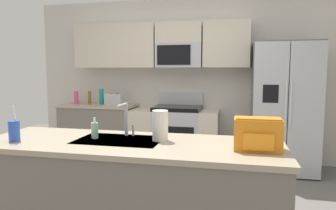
{
  "coord_description": "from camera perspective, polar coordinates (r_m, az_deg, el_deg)",
  "views": [
    {
      "loc": [
        0.78,
        -2.94,
        1.45
      ],
      "look_at": [
        -0.01,
        0.6,
        1.05
      ],
      "focal_mm": 33.31,
      "sensor_mm": 36.0,
      "label": 1
    }
  ],
  "objects": [
    {
      "name": "sink_faucet",
      "position": [
        2.63,
        -7.74,
        -2.1
      ],
      "size": [
        0.08,
        0.21,
        0.28
      ],
      "color": "#B7BABF",
      "rests_on": "island_counter"
    },
    {
      "name": "pepper_mill",
      "position": [
        5.33,
        -14.15,
        1.34
      ],
      "size": [
        0.05,
        0.05,
        0.22
      ],
      "primitive_type": "cylinder",
      "color": "brown",
      "rests_on": "back_counter"
    },
    {
      "name": "kitchen_wall_unit",
      "position": [
        5.11,
        2.2,
        6.54
      ],
      "size": [
        5.2,
        0.43,
        2.6
      ],
      "color": "beige",
      "rests_on": "ground"
    },
    {
      "name": "toaster",
      "position": [
        5.09,
        -9.82,
        1.02
      ],
      "size": [
        0.28,
        0.16,
        0.18
      ],
      "color": "#B7BABF",
      "rests_on": "back_counter"
    },
    {
      "name": "bottle_pink",
      "position": [
        5.43,
        -16.46,
        1.34
      ],
      "size": [
        0.08,
        0.08,
        0.21
      ],
      "primitive_type": "cylinder",
      "color": "#EA4C93",
      "rests_on": "back_counter"
    },
    {
      "name": "refrigerator",
      "position": [
        4.74,
        20.44,
        -0.46
      ],
      "size": [
        0.9,
        0.76,
        1.85
      ],
      "color": "#4C4F54",
      "rests_on": "ground"
    },
    {
      "name": "paper_towel_roll",
      "position": [
        2.46,
        -1.44,
        -3.78
      ],
      "size": [
        0.12,
        0.12,
        0.24
      ],
      "primitive_type": "cylinder",
      "color": "white",
      "rests_on": "island_counter"
    },
    {
      "name": "island_counter",
      "position": [
        2.59,
        -7.04,
        -16.34
      ],
      "size": [
        2.36,
        0.82,
        0.9
      ],
      "color": "slate",
      "rests_on": "ground"
    },
    {
      "name": "range_oven",
      "position": [
        4.94,
        1.32,
        -5.47
      ],
      "size": [
        1.36,
        0.61,
        1.1
      ],
      "color": "#B7BABF",
      "rests_on": "ground"
    },
    {
      "name": "soap_dispenser",
      "position": [
        2.62,
        -13.26,
        -4.48
      ],
      "size": [
        0.06,
        0.06,
        0.17
      ],
      "color": "#A5D8B2",
      "rests_on": "island_counter"
    },
    {
      "name": "bottle_teal",
      "position": [
        5.25,
        -12.07,
        1.54
      ],
      "size": [
        0.07,
        0.07,
        0.26
      ],
      "primitive_type": "cylinder",
      "color": "teal",
      "rests_on": "back_counter"
    },
    {
      "name": "back_counter",
      "position": [
        5.33,
        -12.5,
        -4.65
      ],
      "size": [
        1.22,
        0.63,
        0.9
      ],
      "color": "slate",
      "rests_on": "ground"
    },
    {
      "name": "backpack",
      "position": [
        2.25,
        16.08,
        -5.02
      ],
      "size": [
        0.32,
        0.22,
        0.23
      ],
      "color": "orange",
      "rests_on": "island_counter"
    },
    {
      "name": "drink_cup_blue",
      "position": [
        2.72,
        -26.32,
        -4.27
      ],
      "size": [
        0.08,
        0.08,
        0.28
      ],
      "color": "blue",
      "rests_on": "island_counter"
    }
  ]
}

